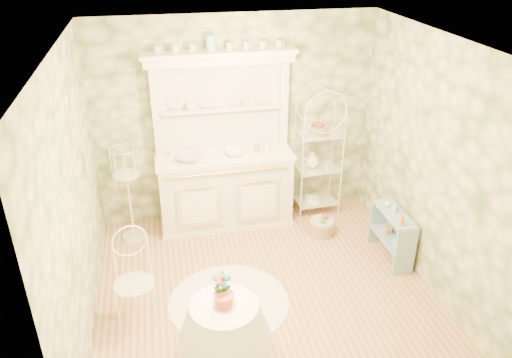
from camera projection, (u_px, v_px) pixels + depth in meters
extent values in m
plane|color=tan|center=(265.00, 292.00, 5.51)|extent=(3.60, 3.60, 0.00)
plane|color=white|center=(268.00, 45.00, 4.28)|extent=(3.60, 3.60, 0.00)
plane|color=beige|center=(75.00, 202.00, 4.57)|extent=(3.60, 3.60, 0.00)
plane|color=beige|center=(434.00, 167.00, 5.22)|extent=(3.60, 3.60, 0.00)
plane|color=beige|center=(236.00, 121.00, 6.46)|extent=(3.60, 3.60, 0.00)
plane|color=beige|center=(326.00, 306.00, 3.33)|extent=(3.60, 3.60, 0.00)
cube|color=white|center=(224.00, 145.00, 6.28)|extent=(1.87, 0.61, 2.29)
cube|color=white|center=(318.00, 151.00, 6.69)|extent=(0.58, 0.43, 1.81)
cube|color=#7CA2BA|center=(391.00, 237.00, 5.97)|extent=(0.30, 0.68, 0.57)
cylinder|color=white|center=(225.00, 333.00, 4.41)|extent=(0.77, 0.77, 0.80)
cube|color=white|center=(134.00, 283.00, 4.92)|extent=(0.51, 0.51, 0.94)
cube|color=white|center=(128.00, 186.00, 6.12)|extent=(0.40, 0.40, 1.51)
cylinder|color=#A38356|center=(322.00, 227.00, 6.51)|extent=(0.36, 0.36, 0.19)
cylinder|color=white|center=(229.00, 302.00, 5.36)|extent=(1.48, 1.48, 0.01)
imported|color=white|center=(189.00, 160.00, 6.18)|extent=(0.39, 0.39, 0.07)
imported|color=white|center=(235.00, 154.00, 6.33)|extent=(0.28, 0.28, 0.08)
imported|color=white|center=(191.00, 107.00, 6.14)|extent=(0.15, 0.15, 0.09)
imported|color=white|center=(246.00, 104.00, 6.26)|extent=(0.12, 0.12, 0.10)
imported|color=#3F7238|center=(222.00, 291.00, 4.23)|extent=(0.17, 0.12, 0.32)
imported|color=#B27F4B|center=(402.00, 220.00, 5.56)|extent=(0.08, 0.08, 0.16)
imported|color=#82B4DD|center=(396.00, 209.00, 5.83)|extent=(0.07, 0.07, 0.12)
imported|color=silver|center=(387.00, 204.00, 5.95)|extent=(0.08, 0.08, 0.08)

